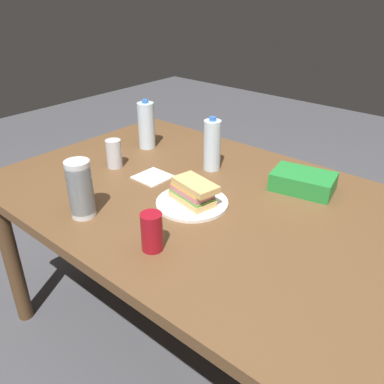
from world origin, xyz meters
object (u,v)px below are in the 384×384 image
Objects in this scene: dining_table at (226,222)px; water_bottle_tall at (146,125)px; plastic_cup_stack at (80,189)px; water_bottle_spare at (212,145)px; soda_can_red at (152,232)px; sandwich at (193,192)px; soda_can_silver at (114,154)px; chip_bag at (303,182)px; paper_plate at (192,203)px.

water_bottle_tall is (-0.63, 0.20, 0.18)m from dining_table.
plastic_cup_stack is 0.88× the size of water_bottle_spare.
sandwich is at bearing 106.19° from soda_can_red.
plastic_cup_stack is 0.41m from soda_can_silver.
plastic_cup_stack is (-0.48, -0.66, 0.07)m from chip_bag.
soda_can_red is 0.53× the size of water_bottle_spare.
sandwich reaches higher than chip_bag.
soda_can_red reaches higher than dining_table.
dining_table is 9.17× the size of plastic_cup_stack.
dining_table is 0.15m from paper_plate.
sandwich reaches higher than paper_plate.
water_bottle_tall reaches higher than plastic_cup_stack.
plastic_cup_stack reaches higher than chip_bag.
chip_bag is at bearing 75.88° from soda_can_red.
water_bottle_spare is (-0.14, 0.29, 0.06)m from sandwich.
paper_plate is at bearing -64.57° from water_bottle_spare.
soda_can_red is 0.52× the size of water_bottle_tall.
plastic_cup_stack is (-0.24, -0.30, 0.05)m from sandwich.
paper_plate is 0.30m from soda_can_red.
dining_table is at bearing 39.36° from sandwich.
soda_can_red is at bearing -29.51° from soda_can_silver.
plastic_cup_stack reaches higher than soda_can_silver.
paper_plate is at bearing 52.25° from plastic_cup_stack.
paper_plate is 0.33m from water_bottle_spare.
plastic_cup_stack is (0.29, -0.58, -0.01)m from water_bottle_tall.
sandwich is (-0.09, -0.08, 0.13)m from dining_table.
paper_plate is 1.12× the size of water_bottle_tall.
dining_table is 0.53m from plastic_cup_stack.
water_bottle_spare reaches higher than dining_table.
soda_can_red is at bearing -92.00° from dining_table.
chip_bag is at bearing 54.03° from plastic_cup_stack.
water_bottle_tall is at bearing 152.18° from sandwich.
dining_table is 0.58m from soda_can_silver.
water_bottle_spare is 1.88× the size of soda_can_silver.
water_bottle_tall is at bearing 151.90° from paper_plate.
paper_plate is at bearing 44.42° from chip_bag.
chip_bag is at bearing 11.21° from water_bottle_spare.
chip_bag is 1.00× the size of water_bottle_spare.
water_bottle_tall is at bearing -179.17° from water_bottle_spare.
water_bottle_spare is (-0.24, 0.21, 0.18)m from dining_table.
sandwich is 0.44m from chip_bag.
dining_table is 0.18m from sandwich.
soda_can_silver reaches higher than chip_bag.
paper_plate is at bearing 107.00° from soda_can_red.
water_bottle_spare is 0.42m from soda_can_silver.
water_bottle_tall reaches higher than water_bottle_spare.
dining_table is at bearing 88.00° from soda_can_red.
sandwich is 0.85× the size of water_bottle_tall.
chip_bag reaches higher than dining_table.
paper_plate is 0.61m from water_bottle_tall.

